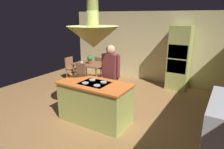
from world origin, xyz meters
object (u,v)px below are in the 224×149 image
object	(u,v)px
dining_table	(91,66)
chair_facing_island	(79,74)
kitchen_island	(95,102)
oven_tower	(179,58)
chair_by_back_wall	(101,66)
chair_at_corner	(71,67)
person_at_island	(111,74)
potted_plant_on_table	(90,59)
cup_on_table	(82,62)

from	to	relation	value
dining_table	chair_facing_island	bearing A→B (deg)	-90.00
kitchen_island	dining_table	size ratio (longest dim) A/B	1.49
oven_tower	chair_by_back_wall	world-z (taller)	oven_tower
chair_facing_island	chair_at_corner	distance (m)	1.14
person_at_island	chair_facing_island	distance (m)	1.93
chair_by_back_wall	potted_plant_on_table	distance (m)	0.83
chair_facing_island	chair_at_corner	bearing A→B (deg)	145.72
chair_facing_island	cup_on_table	world-z (taller)	chair_facing_island
dining_table	chair_at_corner	world-z (taller)	chair_at_corner
kitchen_island	potted_plant_on_table	world-z (taller)	potted_plant_on_table
chair_by_back_wall	dining_table	bearing A→B (deg)	90.00
chair_by_back_wall	cup_on_table	xyz separation A→B (m)	(-0.24, -0.85, 0.30)
person_at_island	potted_plant_on_table	bearing A→B (deg)	141.41
oven_tower	dining_table	world-z (taller)	oven_tower
dining_table	chair_at_corner	bearing A→B (deg)	180.00
dining_table	chair_facing_island	size ratio (longest dim) A/B	1.29
person_at_island	chair_by_back_wall	distance (m)	2.71
dining_table	person_at_island	bearing A→B (deg)	-39.53
chair_by_back_wall	cup_on_table	world-z (taller)	chair_by_back_wall
person_at_island	chair_facing_island	xyz separation A→B (m)	(-1.71, 0.77, -0.48)
chair_facing_island	potted_plant_on_table	bearing A→B (deg)	87.33
dining_table	chair_facing_island	distance (m)	0.66
dining_table	potted_plant_on_table	world-z (taller)	potted_plant_on_table
cup_on_table	chair_at_corner	bearing A→B (deg)	163.39
chair_facing_island	potted_plant_on_table	xyz separation A→B (m)	(0.03, 0.57, 0.42)
dining_table	potted_plant_on_table	distance (m)	0.28
chair_facing_island	chair_by_back_wall	distance (m)	1.28
oven_tower	dining_table	bearing A→B (deg)	-157.79
chair_at_corner	chair_facing_island	bearing A→B (deg)	-124.28
potted_plant_on_table	dining_table	bearing A→B (deg)	111.39
kitchen_island	oven_tower	distance (m)	3.47
oven_tower	cup_on_table	world-z (taller)	oven_tower
chair_at_corner	cup_on_table	distance (m)	0.79
dining_table	potted_plant_on_table	bearing A→B (deg)	-68.61
person_at_island	potted_plant_on_table	size ratio (longest dim) A/B	5.70
kitchen_island	chair_by_back_wall	size ratio (longest dim) A/B	1.91
person_at_island	chair_at_corner	size ratio (longest dim) A/B	1.97
chair_facing_island	chair_by_back_wall	size ratio (longest dim) A/B	1.00
chair_at_corner	potted_plant_on_table	distance (m)	1.06
oven_tower	kitchen_island	bearing A→B (deg)	-108.74
dining_table	chair_by_back_wall	bearing A→B (deg)	90.00
person_at_island	chair_facing_island	world-z (taller)	person_at_island
kitchen_island	chair_by_back_wall	bearing A→B (deg)	121.82
person_at_island	cup_on_table	world-z (taller)	person_at_island
chair_facing_island	person_at_island	bearing A→B (deg)	-24.24
dining_table	chair_by_back_wall	size ratio (longest dim) A/B	1.29
oven_tower	person_at_island	world-z (taller)	oven_tower
kitchen_island	potted_plant_on_table	size ratio (longest dim) A/B	5.55
potted_plant_on_table	chair_facing_island	bearing A→B (deg)	-92.67
chair_at_corner	potted_plant_on_table	xyz separation A→B (m)	(0.97, -0.07, 0.42)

